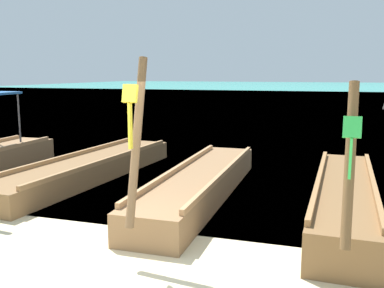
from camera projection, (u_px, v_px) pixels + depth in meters
name	position (u px, v px, depth m)	size (l,w,h in m)	color
ground	(99.00, 284.00, 5.37)	(120.00, 120.00, 0.00)	beige
sea_water	(309.00, 91.00, 63.64)	(120.00, 120.00, 0.00)	#2DB29E
longtail_boat_turquoise_ribbon	(88.00, 169.00, 10.68)	(1.82, 6.75, 2.28)	brown
longtail_boat_yellow_ribbon	(201.00, 184.00, 9.07)	(1.13, 6.58, 2.84)	olive
longtail_boat_green_ribbon	(344.00, 198.00, 7.90)	(1.22, 6.11, 2.53)	brown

